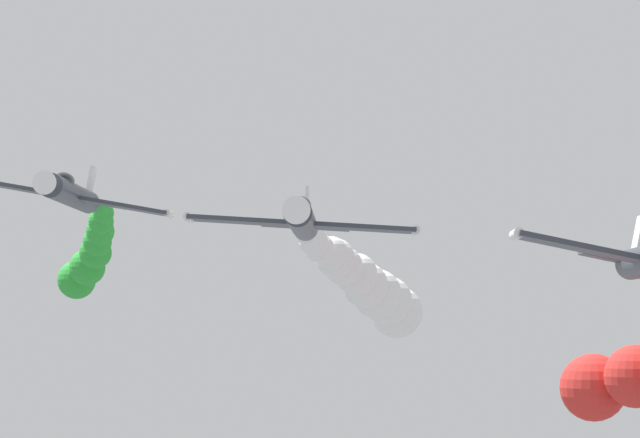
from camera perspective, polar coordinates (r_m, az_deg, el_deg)
The scene contains 4 objects.
airplane_right_inner at distance 57.16m, azimuth -0.74°, elevation -0.04°, with size 9.56×10.35×2.35m.
smoke_trail_right_inner at distance 79.79m, azimuth 2.06°, elevation -2.80°, with size 6.74×22.88×5.52m.
airplane_left_outer at distance 67.05m, azimuth -9.94°, elevation 1.01°, with size 9.48×10.35×2.85m.
smoke_trail_left_outer at distance 86.92m, azimuth -9.22°, elevation -1.58°, with size 6.04×18.20×4.91m.
Camera 1 is at (-1.28, 56.04, 127.57)m, focal length 80.18 mm.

